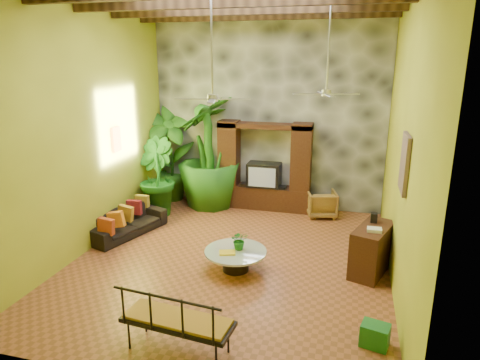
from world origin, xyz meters
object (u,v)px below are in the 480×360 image
(tall_plant_a, at_px, (170,152))
(side_console, at_px, (372,250))
(sofa, at_px, (126,222))
(tall_plant_b, at_px, (155,177))
(ceiling_fan_front, at_px, (212,86))
(wicker_armchair, at_px, (321,204))
(green_bin, at_px, (375,335))
(tall_plant_c, at_px, (209,152))
(ceiling_fan_back, at_px, (327,82))
(entertainment_center, at_px, (264,173))
(iron_bench, at_px, (175,319))
(coffee_table, at_px, (236,257))

(tall_plant_a, distance_m, side_console, 6.14)
(sofa, relative_size, tall_plant_b, 0.97)
(ceiling_fan_front, height_order, wicker_armchair, ceiling_fan_front)
(ceiling_fan_front, distance_m, green_bin, 4.61)
(ceiling_fan_front, height_order, tall_plant_c, ceiling_fan_front)
(ceiling_fan_back, xyz_separation_m, side_console, (1.05, -1.01, -2.95))
(tall_plant_c, bearing_deg, tall_plant_a, 170.73)
(tall_plant_c, bearing_deg, ceiling_fan_front, -69.79)
(entertainment_center, bearing_deg, ceiling_fan_front, -93.24)
(entertainment_center, height_order, tall_plant_c, tall_plant_c)
(tall_plant_a, bearing_deg, sofa, -90.00)
(green_bin, bearing_deg, tall_plant_b, 142.25)
(ceiling_fan_back, height_order, sofa, ceiling_fan_back)
(side_console, bearing_deg, iron_bench, -110.91)
(sofa, xyz_separation_m, wicker_armchair, (4.17, 2.28, 0.05))
(tall_plant_b, relative_size, tall_plant_c, 0.67)
(tall_plant_a, height_order, coffee_table, tall_plant_a)
(entertainment_center, bearing_deg, tall_plant_a, 179.71)
(side_console, distance_m, green_bin, 2.22)
(tall_plant_c, bearing_deg, iron_bench, -75.70)
(entertainment_center, distance_m, side_console, 4.00)
(iron_bench, height_order, side_console, iron_bench)
(wicker_armchair, height_order, tall_plant_b, tall_plant_b)
(ceiling_fan_back, height_order, tall_plant_b, ceiling_fan_back)
(entertainment_center, xyz_separation_m, tall_plant_b, (-2.55, -1.13, 0.01))
(sofa, bearing_deg, coffee_table, -91.77)
(entertainment_center, height_order, ceiling_fan_back, ceiling_fan_back)
(tall_plant_c, height_order, green_bin, tall_plant_c)
(iron_bench, bearing_deg, ceiling_fan_back, 75.14)
(ceiling_fan_back, distance_m, coffee_table, 3.79)
(wicker_armchair, height_order, side_console, side_console)
(tall_plant_b, relative_size, coffee_table, 1.68)
(sofa, distance_m, iron_bench, 4.45)
(tall_plant_a, xyz_separation_m, tall_plant_b, (0.10, -1.14, -0.38))
(tall_plant_a, xyz_separation_m, side_console, (5.30, -2.96, -0.91))
(ceiling_fan_back, distance_m, side_console, 3.29)
(ceiling_fan_back, xyz_separation_m, green_bin, (1.05, -3.22, -3.24))
(entertainment_center, relative_size, ceiling_fan_back, 1.29)
(sofa, height_order, tall_plant_c, tall_plant_c)
(tall_plant_a, bearing_deg, green_bin, -44.28)
(ceiling_fan_front, bearing_deg, tall_plant_a, 124.61)
(coffee_table, height_order, green_bin, coffee_table)
(tall_plant_b, xyz_separation_m, green_bin, (5.20, -4.03, -0.82))
(side_console, relative_size, green_bin, 3.00)
(ceiling_fan_front, relative_size, wicker_armchair, 2.58)
(sofa, relative_size, coffee_table, 1.63)
(tall_plant_b, height_order, side_console, tall_plant_b)
(entertainment_center, bearing_deg, ceiling_fan_back, -50.43)
(ceiling_fan_back, height_order, side_console, ceiling_fan_back)
(entertainment_center, xyz_separation_m, tall_plant_a, (-2.65, 0.01, 0.40))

